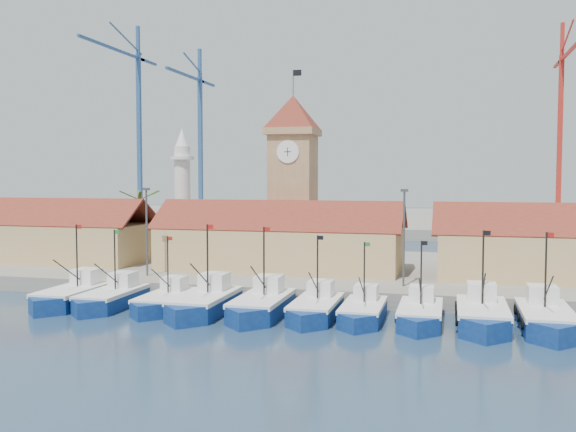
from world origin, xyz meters
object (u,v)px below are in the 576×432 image
(boat_5, at_px, (315,310))
(clock_tower, at_px, (293,174))
(minaret, at_px, (183,192))
(boat_0, at_px, (72,297))

(boat_5, xyz_separation_m, clock_tower, (-7.50, 22.87, 11.22))
(boat_5, xyz_separation_m, minaret, (-22.50, 24.87, 8.98))
(boat_0, height_order, minaret, minaret)
(boat_0, xyz_separation_m, minaret, (-0.08, 25.07, 8.93))
(boat_0, xyz_separation_m, clock_tower, (14.92, 23.06, 11.16))
(boat_5, relative_size, minaret, 0.58)
(boat_0, distance_m, minaret, 26.61)
(boat_5, height_order, minaret, minaret)
(boat_0, height_order, boat_5, boat_0)
(clock_tower, bearing_deg, boat_0, -122.90)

